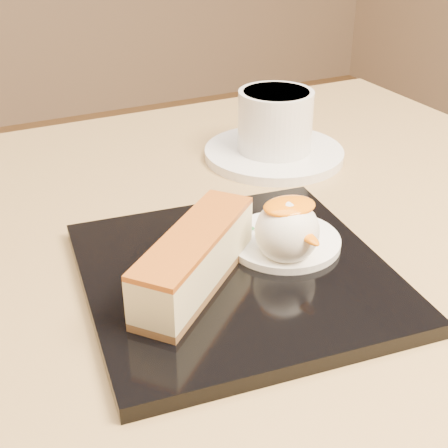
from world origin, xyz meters
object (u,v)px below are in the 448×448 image
table (251,421)px  saucer (274,153)px  dessert_plate (236,275)px  ice_cream_scoop (287,231)px  cheesecake (195,259)px  coffee_cup (276,119)px

table → saucer: 0.28m
dessert_plate → ice_cream_scoop: ice_cream_scoop is taller
cheesecake → saucer: (0.18, 0.20, -0.03)m
table → coffee_cup: size_ratio=7.90×
table → coffee_cup: (0.13, 0.19, 0.20)m
table → saucer: bearing=56.3°
cheesecake → ice_cream_scoop: bearing=-40.7°
dessert_plate → ice_cream_scoop: size_ratio=4.53×
table → coffee_cup: coffee_cup is taller
cheesecake → saucer: cheesecake is taller
ice_cream_scoop → saucer: size_ratio=0.32×
cheesecake → saucer: 0.27m
coffee_cup → ice_cream_scoop: bearing=-143.2°
saucer → table: bearing=-123.7°
coffee_cup → dessert_plate: bearing=-152.1°
ice_cream_scoop → saucer: bearing=62.0°
cheesecake → coffee_cup: 0.27m
ice_cream_scoop → dessert_plate: bearing=172.9°
ice_cream_scoop → coffee_cup: (0.11, 0.20, 0.01)m
ice_cream_scoop → table: bearing=164.8°
coffee_cup → saucer: bearing=-180.0°
cheesecake → table: bearing=-33.9°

